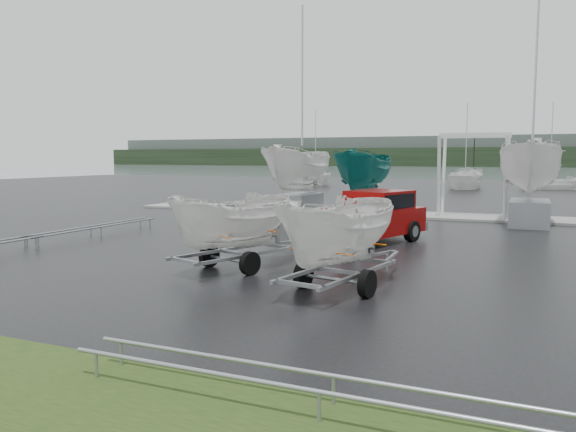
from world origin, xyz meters
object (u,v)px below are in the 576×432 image
Objects in this scene: pickup_truck at (368,216)px; trailer_hitched at (234,175)px; trailer_parked at (340,174)px; boat_hoist at (474,163)px.

trailer_hitched is at bearing -90.00° from pickup_truck.
trailer_parked reaches higher than trailer_hitched.
trailer_parked is at bearing -94.27° from boat_hoist.
pickup_truck is at bearing 110.77° from trailer_parked.
pickup_truck is at bearing 90.00° from trailer_hitched.
pickup_truck is 1.25× the size of trailer_hitched.
trailer_parked is 1.16× the size of boat_hoist.
trailer_parked is (3.27, -1.16, 0.10)m from trailer_hitched.
trailer_parked reaches higher than boat_hoist.
pickup_truck is 10.20m from boat_hoist.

